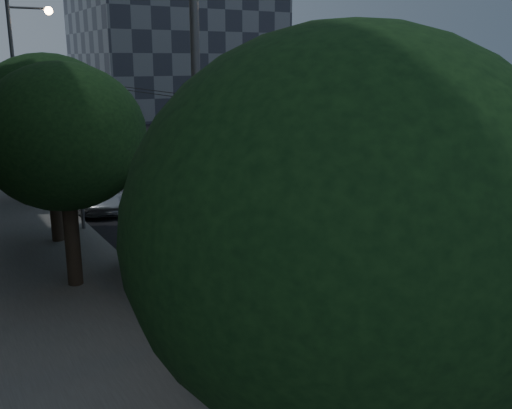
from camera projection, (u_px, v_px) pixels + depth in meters
The scene contains 16 objects.
ground at pixel (350, 290), 17.00m from camera, with size 120.00×120.00×0.00m, color black.
tram_rails at pixel (170, 172), 34.89m from camera, with size 4.52×90.00×0.02m.
overhead_wires at pixel (37, 121), 30.34m from camera, with size 2.23×90.00×6.00m.
building_distant_right at pixel (175, 14), 68.76m from camera, with size 22.00×18.00×24.00m, color #363A45.
trolleybus at pixel (231, 264), 14.42m from camera, with size 3.23×11.96×5.63m.
pickup_silver at pixel (103, 192), 26.34m from camera, with size 2.39×5.19×1.44m, color #A9ADB0.
car_white_a at pixel (82, 189), 27.37m from camera, with size 1.46×3.64×1.24m, color #B2B2B6.
car_white_b at pixel (81, 166), 32.62m from camera, with size 2.09×5.14×1.49m, color #AFAEB3.
car_white_c at pixel (53, 149), 38.76m from camera, with size 1.62×4.63×1.53m, color silver.
car_white_d at pixel (22, 146), 40.07m from camera, with size 1.73×4.29×1.46m, color silver.
tree_0 at pixel (347, 231), 6.39m from camera, with size 5.05×5.05×7.09m.
tree_1 at pixel (64, 137), 15.98m from camera, with size 4.63×4.63×6.64m.
tree_2 at pixel (48, 123), 20.12m from camera, with size 5.35×5.35×6.91m.
tree_3 at pixel (17, 112), 26.04m from camera, with size 4.62×4.62×6.42m.
streetlamp_near at pixel (213, 112), 12.66m from camera, with size 2.23×0.44×9.11m.
streetlamp_far at pixel (23, 75), 30.41m from camera, with size 2.35×0.44×9.68m.
Camera 1 is at (-10.51, -12.18, 6.66)m, focal length 40.00 mm.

